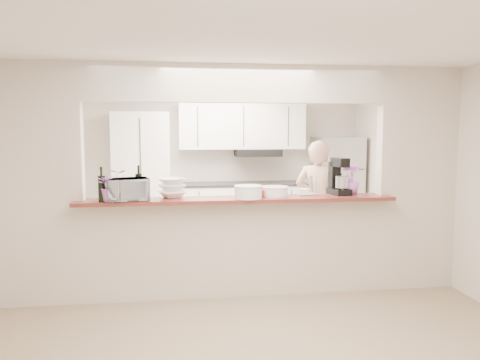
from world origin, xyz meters
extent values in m
plane|color=gray|center=(0.00, 0.00, 0.00)|extent=(6.00, 6.00, 0.00)
cube|color=beige|center=(0.00, 1.55, 0.01)|extent=(5.00, 2.90, 0.01)
cube|color=beige|center=(-2.05, 0.00, 1.25)|extent=(0.90, 0.15, 2.50)
cube|color=beige|center=(2.05, 0.00, 1.25)|extent=(0.90, 0.15, 2.50)
cube|color=beige|center=(0.00, 0.00, 2.30)|extent=(3.20, 0.15, 0.40)
cube|color=beige|center=(0.00, 0.00, 0.53)|extent=(3.20, 0.15, 1.05)
cube|color=brown|center=(0.00, -0.05, 1.07)|extent=(3.40, 0.38, 0.04)
cube|color=white|center=(-1.20, 2.70, 1.05)|extent=(0.90, 0.60, 2.10)
cube|color=white|center=(0.45, 2.70, 0.45)|extent=(2.10, 0.60, 0.90)
cube|color=#29292B|center=(0.45, 2.70, 0.92)|extent=(2.10, 0.62, 0.04)
cube|color=white|center=(0.45, 2.83, 1.88)|extent=(2.10, 0.35, 0.75)
cube|color=black|center=(0.70, 2.72, 1.44)|extent=(0.75, 0.45, 0.12)
cube|color=black|center=(1.20, 2.40, 0.50)|extent=(0.55, 0.02, 0.55)
cube|color=#BBBBC1|center=(2.05, 2.65, 0.85)|extent=(0.75, 0.70, 1.70)
imported|color=pink|center=(-1.30, -0.15, 1.25)|extent=(0.37, 0.34, 0.33)
cylinder|color=black|center=(-1.05, 0.07, 1.22)|extent=(0.07, 0.07, 0.26)
cylinder|color=black|center=(-1.05, 0.07, 1.40)|extent=(0.02, 0.02, 0.09)
cylinder|color=black|center=(-1.40, -0.15, 1.22)|extent=(0.07, 0.07, 0.26)
cylinder|color=black|center=(-1.40, -0.15, 1.40)|extent=(0.02, 0.02, 0.09)
imported|color=#BCBBC1|center=(-1.15, -0.10, 1.20)|extent=(0.47, 0.37, 0.23)
imported|color=white|center=(-0.70, 0.05, 1.19)|extent=(0.37, 0.37, 0.21)
cylinder|color=white|center=(0.10, -0.12, 1.15)|extent=(0.29, 0.29, 0.13)
cylinder|color=white|center=(0.10, -0.12, 1.22)|extent=(0.30, 0.30, 0.01)
cylinder|color=white|center=(0.42, 0.03, 1.14)|extent=(0.29, 0.29, 0.10)
cylinder|color=white|center=(0.42, 0.03, 1.19)|extent=(0.30, 0.30, 0.01)
cylinder|color=maroon|center=(0.20, -0.03, 1.13)|extent=(0.17, 0.17, 0.08)
cylinder|color=#CCB78F|center=(0.05, -0.03, 1.13)|extent=(0.16, 0.16, 0.08)
cube|color=silver|center=(0.80, 0.05, 1.10)|extent=(0.23, 0.14, 0.01)
cube|color=white|center=(0.80, 0.05, 1.13)|extent=(0.10, 0.10, 0.06)
cube|color=black|center=(1.16, 0.05, 1.12)|extent=(0.22, 0.30, 0.07)
cube|color=black|center=(1.14, 0.15, 1.31)|extent=(0.13, 0.12, 0.29)
cube|color=black|center=(1.16, 0.04, 1.45)|extent=(0.16, 0.25, 0.10)
cylinder|color=#B7B7BC|center=(1.17, -0.01, 1.24)|extent=(0.14, 0.14, 0.13)
imported|color=#B764BB|center=(1.30, 0.05, 1.27)|extent=(0.22, 0.22, 0.35)
imported|color=tan|center=(1.20, 0.97, 0.84)|extent=(0.73, 0.67, 1.67)
camera|label=1|loc=(-0.65, -4.97, 1.80)|focal=35.00mm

